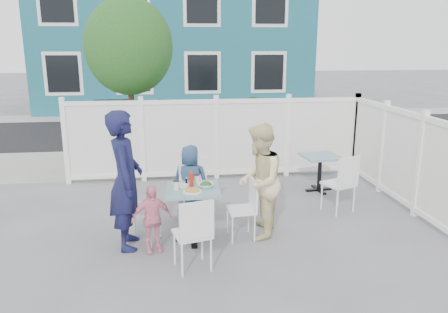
{
  "coord_description": "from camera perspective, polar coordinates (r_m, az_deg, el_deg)",
  "views": [
    {
      "loc": [
        -0.8,
        -6.05,
        2.61
      ],
      "look_at": [
        -0.05,
        -0.06,
        1.08
      ],
      "focal_mm": 35.0,
      "sensor_mm": 36.0,
      "label": 1
    }
  ],
  "objects": [
    {
      "name": "spare_table",
      "position": [
        8.17,
        12.44,
        -0.9
      ],
      "size": [
        0.7,
        0.7,
        0.67
      ],
      "rotation": [
        0.0,
        0.0,
        0.11
      ],
      "color": "slate",
      "rests_on": "ground"
    },
    {
      "name": "potted_shrub_a",
      "position": [
        9.34,
        -6.39,
        2.86
      ],
      "size": [
        1.19,
        1.19,
        1.56
      ],
      "primitive_type": "imported",
      "rotation": [
        0.0,
        0.0,
        2.1
      ],
      "color": "#164215",
      "rests_on": "ground"
    },
    {
      "name": "pepper_shaker",
      "position": [
        6.12,
        -4.94,
        -3.17
      ],
      "size": [
        0.03,
        0.03,
        0.07
      ],
      "primitive_type": "cylinder",
      "color": "black",
      "rests_on": "main_table"
    },
    {
      "name": "near_sidewalk",
      "position": [
        10.23,
        -2.38,
        -0.51
      ],
      "size": [
        24.0,
        2.6,
        0.01
      ],
      "primitive_type": "cube",
      "color": "gray",
      "rests_on": "ground"
    },
    {
      "name": "building",
      "position": [
        20.06,
        -6.49,
        15.31
      ],
      "size": [
        11.0,
        6.0,
        6.0
      ],
      "color": "#1A6165",
      "rests_on": "ground"
    },
    {
      "name": "chair_back",
      "position": [
        6.7,
        -3.94,
        -3.66
      ],
      "size": [
        0.46,
        0.45,
        0.96
      ],
      "rotation": [
        0.0,
        0.0,
        3.22
      ],
      "color": "white",
      "rests_on": "ground"
    },
    {
      "name": "chair_right",
      "position": [
        6.07,
        2.91,
        -6.23
      ],
      "size": [
        0.4,
        0.41,
        0.84
      ],
      "rotation": [
        0.0,
        0.0,
        1.64
      ],
      "color": "white",
      "rests_on": "ground"
    },
    {
      "name": "street",
      "position": [
        13.83,
        -3.67,
        3.37
      ],
      "size": [
        24.0,
        5.0,
        0.01
      ],
      "primitive_type": "cube",
      "color": "black",
      "rests_on": "ground"
    },
    {
      "name": "chair_spare",
      "position": [
        7.17,
        15.24,
        -2.96
      ],
      "size": [
        0.56,
        0.55,
        0.95
      ],
      "rotation": [
        0.0,
        0.0,
        0.4
      ],
      "color": "white",
      "rests_on": "ground"
    },
    {
      "name": "utility_cabinet",
      "position": [
        10.33,
        -14.4,
        3.01
      ],
      "size": [
        0.76,
        0.57,
        1.35
      ],
      "primitive_type": "cube",
      "rotation": [
        0.0,
        0.0,
        0.07
      ],
      "color": "gold",
      "rests_on": "ground"
    },
    {
      "name": "tree",
      "position": [
        9.39,
        -12.36,
        13.83
      ],
      "size": [
        1.8,
        1.62,
        3.59
      ],
      "color": "#382316",
      "rests_on": "ground"
    },
    {
      "name": "ketchup_bottle",
      "position": [
        5.95,
        -4.29,
        -3.05
      ],
      "size": [
        0.06,
        0.06,
        0.19
      ],
      "primitive_type": "cylinder",
      "color": "#AA1E0F",
      "rests_on": "main_table"
    },
    {
      "name": "salad_bowl",
      "position": [
        5.92,
        -2.38,
        -3.8
      ],
      "size": [
        0.22,
        0.22,
        0.05
      ],
      "primitive_type": "imported",
      "color": "white",
      "rests_on": "main_table"
    },
    {
      "name": "man",
      "position": [
        5.81,
        -12.73,
        -3.05
      ],
      "size": [
        0.47,
        0.69,
        1.84
      ],
      "primitive_type": "imported",
      "rotation": [
        0.0,
        0.0,
        1.62
      ],
      "color": "#14163B",
      "rests_on": "ground"
    },
    {
      "name": "coffee_cup_a",
      "position": [
        5.83,
        -6.25,
        -3.8
      ],
      "size": [
        0.08,
        0.08,
        0.12
      ],
      "primitive_type": "cylinder",
      "color": "beige",
      "rests_on": "main_table"
    },
    {
      "name": "chair_near",
      "position": [
        5.17,
        -3.93,
        -9.52
      ],
      "size": [
        0.5,
        0.49,
        0.91
      ],
      "rotation": [
        0.0,
        0.0,
        0.25
      ],
      "color": "white",
      "rests_on": "ground"
    },
    {
      "name": "far_sidewalk",
      "position": [
        16.88,
        -4.33,
        5.35
      ],
      "size": [
        24.0,
        1.6,
        0.01
      ],
      "primitive_type": "cube",
      "color": "gray",
      "rests_on": "ground"
    },
    {
      "name": "boy",
      "position": [
        6.81,
        -4.41,
        -3.22
      ],
      "size": [
        0.63,
        0.48,
        1.14
      ],
      "primitive_type": "imported",
      "rotation": [
        0.0,
        0.0,
        2.9
      ],
      "color": "navy",
      "rests_on": "ground"
    },
    {
      "name": "salt_shaker",
      "position": [
        6.13,
        -4.92,
        -3.11
      ],
      "size": [
        0.03,
        0.03,
        0.07
      ],
      "primitive_type": "cylinder",
      "color": "white",
      "rests_on": "main_table"
    },
    {
      "name": "fence_back",
      "position": [
        8.7,
        -1.01,
        2.13
      ],
      "size": [
        5.86,
        0.08,
        1.6
      ],
      "color": "white",
      "rests_on": "ground"
    },
    {
      "name": "plate_main",
      "position": [
        5.75,
        -4.17,
        -4.57
      ],
      "size": [
        0.25,
        0.25,
        0.02
      ],
      "primitive_type": "cylinder",
      "color": "white",
      "rests_on": "main_table"
    },
    {
      "name": "main_table",
      "position": [
        5.95,
        -4.04,
        -5.71
      ],
      "size": [
        0.73,
        0.73,
        0.75
      ],
      "rotation": [
        0.0,
        0.0,
        -0.03
      ],
      "color": "slate",
      "rests_on": "ground"
    },
    {
      "name": "toddler",
      "position": [
        5.74,
        -9.42,
        -8.03
      ],
      "size": [
        0.57,
        0.36,
        0.91
      ],
      "primitive_type": "imported",
      "rotation": [
        0.0,
        0.0,
        0.28
      ],
      "color": "pink",
      "rests_on": "ground"
    },
    {
      "name": "fence_right",
      "position": [
        7.88,
        21.97,
        -0.21
      ],
      "size": [
        0.08,
        3.66,
        1.6
      ],
      "rotation": [
        0.0,
        0.0,
        1.57
      ],
      "color": "white",
      "rests_on": "ground"
    },
    {
      "name": "coffee_cup_b",
      "position": [
        6.11,
        -3.53,
        -2.95
      ],
      "size": [
        0.07,
        0.07,
        0.11
      ],
      "primitive_type": "cylinder",
      "color": "beige",
      "rests_on": "main_table"
    },
    {
      "name": "chair_left",
      "position": [
        6.02,
        -11.53,
        -5.78
      ],
      "size": [
        0.55,
        0.56,
        1.0
      ],
      "rotation": [
        0.0,
        0.0,
        -1.86
      ],
      "color": "white",
      "rests_on": "ground"
    },
    {
      "name": "ground",
      "position": [
        6.64,
        0.4,
        -8.89
      ],
      "size": [
        80.0,
        80.0,
        0.0
      ],
      "primitive_type": "plane",
      "color": "slate"
    },
    {
      "name": "woman",
      "position": [
        6.03,
        4.61,
        -3.27
      ],
      "size": [
        0.82,
        0.93,
        1.6
      ],
      "primitive_type": "imported",
      "rotation": [
        0.0,
        0.0,
        -1.88
      ],
      "color": "#DBC056",
      "rests_on": "ground"
    },
    {
      "name": "plate_side",
      "position": [
        6.01,
        -5.69,
        -3.79
      ],
      "size": [
        0.21,
        0.21,
        0.01
      ],
      "primitive_type": "cylinder",
      "color": "white",
      "rests_on": "main_table"
    },
    {
      "name": "potted_shrub_b",
      "position": [
        9.49,
        6.02,
        2.92
      ],
      "size": [
        1.8,
        1.77,
        1.52
      ],
      "primitive_type": "imported",
      "rotation": [
        0.0,
        0.0,
        3.8
      ],
      "color": "#164215",
      "rests_on": "ground"
    }
  ]
}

